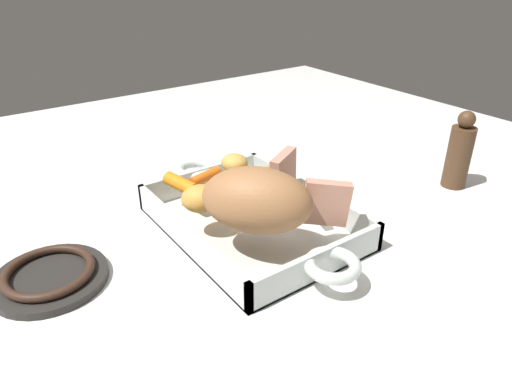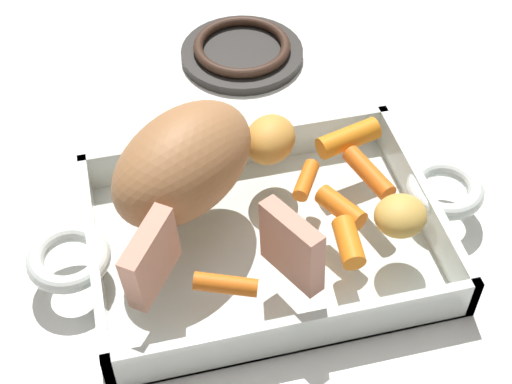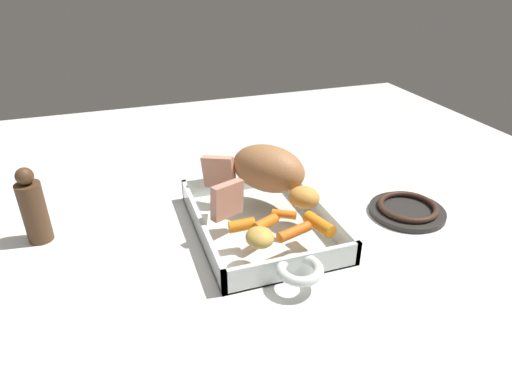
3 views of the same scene
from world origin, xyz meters
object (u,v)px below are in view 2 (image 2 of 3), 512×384
stove_burner_rear (242,51)px  baby_carrot_long (226,284)px  potato_halved (270,139)px  roast_slice_thick (151,258)px  potato_near_roast (400,216)px  baby_carrot_northwest (306,180)px  roasting_dish (264,236)px  baby_carrot_center_left (369,173)px  pork_roast (184,163)px  baby_carrot_southwest (341,208)px  baby_carrot_southeast (349,242)px  roast_slice_outer (292,246)px  baby_carrot_northeast (348,138)px

stove_burner_rear → baby_carrot_long: bearing=75.3°
baby_carrot_long → potato_halved: (-0.08, -0.15, 0.01)m
roast_slice_thick → potato_near_roast: 0.23m
roast_slice_thick → baby_carrot_long: (-0.06, 0.02, -0.03)m
baby_carrot_northwest → potato_near_roast: size_ratio=0.90×
roasting_dish → baby_carrot_center_left: (-0.11, -0.02, 0.04)m
roasting_dish → pork_roast: 0.11m
baby_carrot_southwest → baby_carrot_southeast: bearing=81.3°
baby_carrot_center_left → potato_near_roast: 0.07m
baby_carrot_southeast → roast_slice_outer: bearing=10.1°
baby_carrot_southwest → potato_halved: bearing=-64.6°
pork_roast → baby_carrot_center_left: 0.18m
roast_slice_thick → baby_carrot_northwest: (-0.16, -0.08, -0.03)m
baby_carrot_southwest → stove_burner_rear: (0.02, -0.32, -0.05)m
potato_halved → stove_burner_rear: 0.24m
pork_roast → potato_near_roast: 0.20m
pork_roast → baby_carrot_center_left: pork_roast is taller
roast_slice_outer → potato_near_roast: bearing=-167.5°
baby_carrot_center_left → baby_carrot_northeast: baby_carrot_northeast is taller
roast_slice_outer → roast_slice_thick: roast_slice_thick is taller
roast_slice_outer → baby_carrot_long: size_ratio=1.20×
roasting_dish → baby_carrot_southeast: (-0.06, 0.06, 0.04)m
roast_slice_thick → roasting_dish: bearing=-154.7°
baby_carrot_center_left → baby_carrot_northeast: (0.00, -0.05, 0.00)m
roast_slice_thick → baby_carrot_southwest: bearing=-168.4°
roasting_dish → pork_roast: size_ratio=2.81×
baby_carrot_center_left → potato_halved: 0.10m
baby_carrot_long → baby_carrot_center_left: bearing=-149.2°
roasting_dish → baby_carrot_long: baby_carrot_long is taller
pork_roast → potato_halved: bearing=-157.0°
roasting_dish → roast_slice_thick: 0.14m
baby_carrot_southwest → potato_halved: size_ratio=0.84×
pork_roast → roasting_dish: bearing=150.0°
roast_slice_outer → baby_carrot_northeast: (-0.10, -0.14, -0.02)m
roasting_dish → baby_carrot_southwest: size_ratio=8.89×
roasting_dish → baby_carrot_northwest: size_ratio=9.94×
baby_carrot_northeast → baby_carrot_long: (0.16, 0.15, -0.00)m
baby_carrot_northwest → potato_halved: size_ratio=0.75×
roast_slice_outer → baby_carrot_southwest: bearing=-140.3°
baby_carrot_northwest → potato_near_roast: bearing=133.6°
baby_carrot_southwest → baby_carrot_northeast: bearing=-112.5°
baby_carrot_northeast → roasting_dish: bearing=34.1°
pork_roast → baby_carrot_southwest: size_ratio=3.16×
baby_carrot_long → potato_near_roast: (-0.17, -0.03, 0.01)m
baby_carrot_northeast → potato_halved: 0.08m
potato_halved → potato_near_roast: bearing=127.1°
baby_carrot_long → potato_near_roast: 0.17m
baby_carrot_southeast → potato_halved: (0.04, -0.14, 0.01)m
baby_carrot_long → potato_halved: bearing=-116.9°
roast_slice_outer → potato_near_roast: roast_slice_outer is taller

